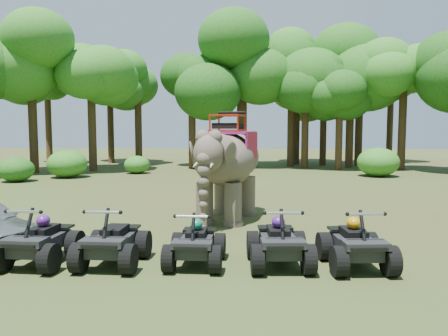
{
  "coord_description": "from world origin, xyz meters",
  "views": [
    {
      "loc": [
        0.77,
        -11.71,
        3.08
      ],
      "look_at": [
        0.0,
        1.2,
        1.9
      ],
      "focal_mm": 35.0,
      "sensor_mm": 36.0,
      "label": 1
    }
  ],
  "objects": [
    {
      "name": "atv_3",
      "position": [
        1.43,
        -2.1,
        0.68
      ],
      "size": [
        1.48,
        1.94,
        1.37
      ],
      "primitive_type": null,
      "rotation": [
        0.0,
        0.0,
        0.07
      ],
      "color": "black",
      "rests_on": "ground"
    },
    {
      "name": "tree_38",
      "position": [
        8.59,
        23.17,
        5.03
      ],
      "size": [
        7.04,
        7.04,
        10.06
      ],
      "primitive_type": null,
      "color": "#195114",
      "rests_on": "ground"
    },
    {
      "name": "tree_33",
      "position": [
        -3.65,
        21.53,
        4.26
      ],
      "size": [
        5.96,
        5.96,
        8.51
      ],
      "primitive_type": null,
      "color": "#195114",
      "rests_on": "ground"
    },
    {
      "name": "atv_2",
      "position": [
        -0.44,
        -2.14,
        0.63
      ],
      "size": [
        1.27,
        1.73,
        1.27
      ],
      "primitive_type": null,
      "rotation": [
        0.0,
        0.0,
        -0.02
      ],
      "color": "black",
      "rests_on": "ground"
    },
    {
      "name": "tree_37",
      "position": [
        6.84,
        25.04,
        3.94
      ],
      "size": [
        5.52,
        5.52,
        7.89
      ],
      "primitive_type": null,
      "color": "#195114",
      "rests_on": "ground"
    },
    {
      "name": "tree_35",
      "position": [
        5.69,
        28.14,
        3.58
      ],
      "size": [
        5.01,
        5.01,
        7.15
      ],
      "primitive_type": null,
      "color": "#195114",
      "rests_on": "ground"
    },
    {
      "name": "tree_1",
      "position": [
        4.06,
        23.7,
        4.73
      ],
      "size": [
        6.62,
        6.62,
        9.45
      ],
      "primitive_type": null,
      "color": "#195114",
      "rests_on": "ground"
    },
    {
      "name": "atv_4",
      "position": [
        3.11,
        -2.11,
        0.68
      ],
      "size": [
        1.51,
        1.96,
        1.37
      ],
      "primitive_type": null,
      "rotation": [
        0.0,
        0.0,
        0.09
      ],
      "color": "black",
      "rests_on": "ground"
    },
    {
      "name": "tree_3",
      "position": [
        12.02,
        21.41,
        4.43
      ],
      "size": [
        6.2,
        6.2,
        8.86
      ],
      "primitive_type": null,
      "color": "#195114",
      "rests_on": "ground"
    },
    {
      "name": "tree_31",
      "position": [
        -10.51,
        18.97,
        4.48
      ],
      "size": [
        6.28,
        6.28,
        8.97
      ],
      "primitive_type": null,
      "color": "#195114",
      "rests_on": "ground"
    },
    {
      "name": "atv_0",
      "position": [
        -3.96,
        -2.3,
        0.69
      ],
      "size": [
        1.47,
        1.93,
        1.37
      ],
      "primitive_type": null,
      "rotation": [
        0.0,
        0.0,
        -0.06
      ],
      "color": "black",
      "rests_on": "ground"
    },
    {
      "name": "tree_32",
      "position": [
        -8.31,
        23.44,
        4.44
      ],
      "size": [
        6.22,
        6.22,
        8.88
      ],
      "primitive_type": null,
      "color": "#195114",
      "rests_on": "ground"
    },
    {
      "name": "tree_34",
      "position": [
        9.72,
        24.94,
        5.04
      ],
      "size": [
        7.06,
        7.06,
        10.09
      ],
      "primitive_type": null,
      "color": "#195114",
      "rests_on": "ground"
    },
    {
      "name": "tree_36",
      "position": [
        13.37,
        28.6,
        4.08
      ],
      "size": [
        5.71,
        5.71,
        8.15
      ],
      "primitive_type": null,
      "color": "#195114",
      "rests_on": "ground"
    },
    {
      "name": "tree_2",
      "position": [
        7.3,
        20.85,
        3.54
      ],
      "size": [
        4.96,
        4.96,
        7.08
      ],
      "primitive_type": null,
      "color": "#195114",
      "rests_on": "ground"
    },
    {
      "name": "elephant",
      "position": [
        0.0,
        2.88,
        1.82
      ],
      "size": [
        2.91,
        4.66,
        3.63
      ],
      "primitive_type": null,
      "rotation": [
        0.0,
        0.0,
        -0.25
      ],
      "color": "brown",
      "rests_on": "ground"
    },
    {
      "name": "tree_39",
      "position": [
        4.67,
        25.73,
        5.18
      ],
      "size": [
        7.25,
        7.25,
        10.36
      ],
      "primitive_type": null,
      "color": "#195114",
      "rests_on": "ground"
    },
    {
      "name": "tree_30",
      "position": [
        -14.07,
        17.44,
        4.68
      ],
      "size": [
        6.55,
        6.55,
        9.35
      ],
      "primitive_type": null,
      "color": "#195114",
      "rests_on": "ground"
    },
    {
      "name": "ground",
      "position": [
        0.0,
        0.0,
        0.0
      ],
      "size": [
        110.0,
        110.0,
        0.0
      ],
      "primitive_type": "plane",
      "color": "#47381E",
      "rests_on": "ground"
    },
    {
      "name": "tree_40",
      "position": [
        0.2,
        23.22,
        5.36
      ],
      "size": [
        7.51,
        7.51,
        10.72
      ],
      "primitive_type": null,
      "color": "#195114",
      "rests_on": "ground"
    },
    {
      "name": "atv_1",
      "position": [
        -2.31,
        -2.25,
        0.69
      ],
      "size": [
        1.39,
        1.88,
        1.37
      ],
      "primitive_type": null,
      "rotation": [
        0.0,
        0.0,
        -0.02
      ],
      "color": "black",
      "rests_on": "ground"
    },
    {
      "name": "tree_42",
      "position": [
        -11.57,
        26.43,
        4.05
      ],
      "size": [
        5.67,
        5.67,
        8.1
      ],
      "primitive_type": null,
      "color": "#195114",
      "rests_on": "ground"
    },
    {
      "name": "tree_41",
      "position": [
        -16.78,
        25.5,
        3.89
      ],
      "size": [
        5.44,
        5.44,
        7.77
      ],
      "primitive_type": null,
      "color": "#195114",
      "rests_on": "ground"
    },
    {
      "name": "tree_0",
      "position": [
        0.0,
        23.67,
        4.88
      ],
      "size": [
        6.83,
        6.83,
        9.75
      ],
      "primitive_type": null,
      "color": "#195114",
      "rests_on": "ground"
    },
    {
      "name": "tree_43",
      "position": [
        5.0,
        22.31,
        4.17
      ],
      "size": [
        5.84,
        5.84,
        8.35
      ],
      "primitive_type": null,
      "color": "#195114",
      "rests_on": "ground"
    }
  ]
}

